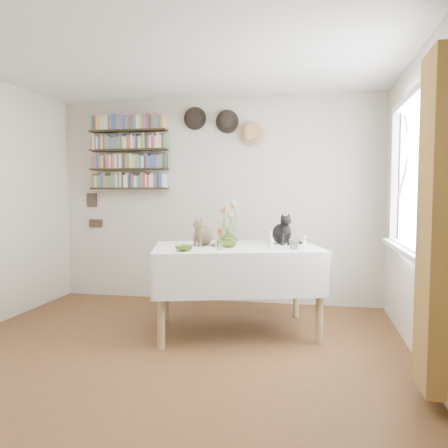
% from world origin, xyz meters
% --- Properties ---
extents(room, '(4.08, 4.58, 2.58)m').
position_xyz_m(room, '(0.00, 0.00, 1.25)').
color(room, brown).
rests_on(room, ground).
extents(window, '(0.12, 1.52, 1.32)m').
position_xyz_m(window, '(1.97, 0.80, 1.40)').
color(window, white).
rests_on(window, room).
extents(curtain, '(0.12, 0.38, 2.10)m').
position_xyz_m(curtain, '(1.90, -0.12, 1.15)').
color(curtain, brown).
rests_on(curtain, room).
extents(dining_table, '(1.77, 1.39, 0.83)m').
position_xyz_m(dining_table, '(0.45, 1.09, 0.63)').
color(dining_table, white).
rests_on(dining_table, room).
extents(tabby_cat, '(0.26, 0.29, 0.29)m').
position_xyz_m(tabby_cat, '(0.13, 1.10, 0.98)').
color(tabby_cat, olive).
rests_on(tabby_cat, dining_table).
extents(black_cat, '(0.30, 0.33, 0.32)m').
position_xyz_m(black_cat, '(0.87, 1.37, 0.99)').
color(black_cat, black).
rests_on(black_cat, dining_table).
extents(flower_vase, '(0.22, 0.22, 0.17)m').
position_xyz_m(flower_vase, '(0.40, 0.98, 0.92)').
color(flower_vase, '#97B947').
rests_on(flower_vase, dining_table).
extents(green_bowl, '(0.16, 0.16, 0.05)m').
position_xyz_m(green_bowl, '(0.07, 0.63, 0.86)').
color(green_bowl, '#97B947').
rests_on(green_bowl, dining_table).
extents(drinking_glass, '(0.12, 0.12, 0.09)m').
position_xyz_m(drinking_glass, '(1.01, 0.95, 0.88)').
color(drinking_glass, white).
rests_on(drinking_glass, dining_table).
extents(candlestick, '(0.05, 0.05, 0.17)m').
position_xyz_m(candlestick, '(0.80, 0.95, 0.89)').
color(candlestick, white).
rests_on(candlestick, dining_table).
extents(berry_jar, '(0.05, 0.05, 0.21)m').
position_xyz_m(berry_jar, '(0.35, 0.80, 0.93)').
color(berry_jar, white).
rests_on(berry_jar, dining_table).
extents(porcelain_figurine, '(0.05, 0.05, 0.10)m').
position_xyz_m(porcelain_figurine, '(1.10, 1.19, 0.88)').
color(porcelain_figurine, white).
rests_on(porcelain_figurine, dining_table).
extents(flower_bouquet, '(0.17, 0.13, 0.39)m').
position_xyz_m(flower_bouquet, '(0.40, 0.99, 1.17)').
color(flower_bouquet, '#4C7233').
rests_on(flower_bouquet, flower_vase).
extents(bookshelf_unit, '(1.00, 0.16, 0.91)m').
position_xyz_m(bookshelf_unit, '(-1.10, 2.16, 1.84)').
color(bookshelf_unit, black).
rests_on(bookshelf_unit, room).
extents(wall_hats, '(0.98, 0.09, 0.48)m').
position_xyz_m(wall_hats, '(0.12, 2.19, 2.17)').
color(wall_hats, black).
rests_on(wall_hats, room).
extents(wall_art_plaques, '(0.21, 0.02, 0.44)m').
position_xyz_m(wall_art_plaques, '(-1.63, 2.23, 1.12)').
color(wall_art_plaques, '#38281E').
rests_on(wall_art_plaques, room).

